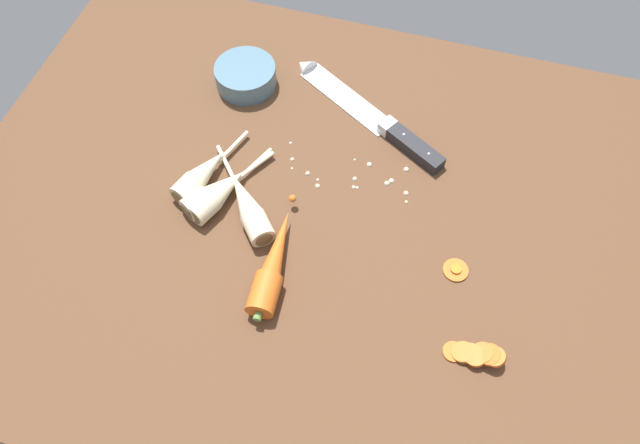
{
  "coord_description": "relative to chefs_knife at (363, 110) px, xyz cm",
  "views": [
    {
      "loc": [
        13.81,
        -48.45,
        82.14
      ],
      "look_at": [
        0.0,
        -2.0,
        1.5
      ],
      "focal_mm": 34.01,
      "sensor_mm": 36.0,
      "label": 1
    }
  ],
  "objects": [
    {
      "name": "ground_plane",
      "position": [
        -0.58,
        -22.91,
        -2.65
      ],
      "size": [
        120.0,
        90.0,
        4.0
      ],
      "primitive_type": "cube",
      "color": "brown"
    },
    {
      "name": "parsnip_mid_right",
      "position": [
        -12.17,
        -25.65,
        1.33
      ],
      "size": [
        15.45,
        16.85,
        4.0
      ],
      "color": "beige",
      "rests_on": "ground_plane"
    },
    {
      "name": "carrot_slice_stack",
      "position": [
        26.03,
        -38.95,
        0.43
      ],
      "size": [
        8.41,
        3.68,
        2.93
      ],
      "color": "#D6601E",
      "rests_on": "ground_plane"
    },
    {
      "name": "parsnip_back",
      "position": [
        -17.38,
        -24.56,
        1.33
      ],
      "size": [
        9.17,
        17.49,
        4.0
      ],
      "color": "beige",
      "rests_on": "ground_plane"
    },
    {
      "name": "parsnip_mid_left",
      "position": [
        -21.45,
        -22.09,
        1.33
      ],
      "size": [
        7.71,
        17.13,
        4.0
      ],
      "color": "beige",
      "rests_on": "ground_plane"
    },
    {
      "name": "prep_bowl",
      "position": [
        -22.18,
        0.57,
        1.5
      ],
      "size": [
        11.0,
        11.0,
        4.0
      ],
      "color": "slate",
      "rests_on": "ground_plane"
    },
    {
      "name": "carrot_slice_stray_near",
      "position": [
        21.22,
        -26.44,
        -0.29
      ],
      "size": [
        3.87,
        3.87,
        0.7
      ],
      "color": "#D6601E",
      "rests_on": "ground_plane"
    },
    {
      "name": "whole_carrot",
      "position": [
        -5.04,
        -34.27,
        1.45
      ],
      "size": [
        5.27,
        21.56,
        4.2
      ],
      "color": "#D6601E",
      "rests_on": "ground_plane"
    },
    {
      "name": "mince_crumbs",
      "position": [
        3.54,
        -13.8,
        -0.26
      ],
      "size": [
        22.16,
        8.3,
        0.9
      ],
      "color": "beige",
      "rests_on": "ground_plane"
    },
    {
      "name": "chefs_knife",
      "position": [
        0.0,
        0.0,
        0.0
      ],
      "size": [
        31.7,
        20.36,
        4.18
      ],
      "color": "silver",
      "rests_on": "ground_plane"
    },
    {
      "name": "parsnip_front",
      "position": [
        -18.12,
        -24.35,
        1.33
      ],
      "size": [
        11.01,
        16.54,
        4.0
      ],
      "color": "beige",
      "rests_on": "ground_plane"
    }
  ]
}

